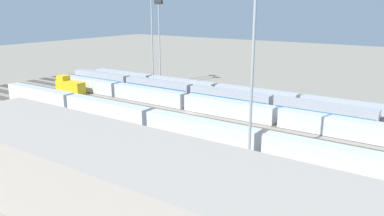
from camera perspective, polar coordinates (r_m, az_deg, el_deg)
ground_plane at (r=90.87m, az=-0.30°, el=-0.76°), size 400.00×400.00×0.00m
track_bed_0 at (r=105.23m, az=5.15°, el=1.42°), size 140.00×2.80×0.12m
track_bed_1 at (r=101.02m, az=3.75°, el=0.87°), size 140.00×2.80×0.12m
track_bed_2 at (r=96.89m, az=2.23°, el=0.27°), size 140.00×2.80×0.12m
track_bed_3 at (r=92.84m, az=0.58°, el=-0.37°), size 140.00×2.80×0.12m
track_bed_4 at (r=88.89m, az=-1.22°, el=-1.08°), size 140.00×2.80×0.12m
track_bed_5 at (r=85.05m, az=-3.18°, el=-1.85°), size 140.00×2.80×0.12m
track_bed_6 at (r=81.33m, az=-5.33°, el=-2.69°), size 140.00×2.80×0.12m
track_bed_7 at (r=77.76m, az=-7.69°, el=-3.60°), size 140.00×2.80×0.12m
train_on_track_7 at (r=75.53m, az=-6.47°, el=-2.08°), size 95.60×3.00×5.00m
train_on_track_0 at (r=101.43m, az=8.84°, el=1.95°), size 114.80×3.00×4.40m
train_on_track_1 at (r=98.66m, az=5.73°, el=1.65°), size 119.80×3.06×3.80m
train_on_track_4 at (r=116.98m, az=-18.04°, el=3.16°), size 10.00×3.00×5.00m
train_on_track_3 at (r=88.41m, az=4.72°, el=0.14°), size 114.80×3.00×4.40m
light_mast_0 at (r=119.43m, az=-4.99°, el=11.33°), size 2.80×0.70×26.84m
light_mast_1 at (r=57.02m, az=9.34°, el=9.97°), size 2.80×0.70×31.92m
light_mast_2 at (r=122.01m, az=-6.10°, el=11.87°), size 2.80×0.70×28.76m
maintenance_shed at (r=46.04m, az=-12.04°, el=-10.86°), size 59.09×14.22×9.74m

